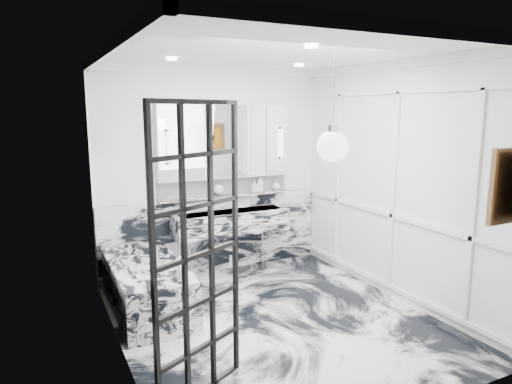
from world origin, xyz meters
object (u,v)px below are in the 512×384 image
trough_sink (231,222)px  bathtub (147,286)px  crittall_door (198,255)px  mirror_cabinet (225,141)px

trough_sink → bathtub: (-1.33, -0.66, -0.45)m
trough_sink → bathtub: 1.55m
crittall_door → mirror_cabinet: 2.96m
trough_sink → mirror_cabinet: bearing=90.0°
crittall_door → trough_sink: size_ratio=1.44×
crittall_door → trough_sink: (1.30, 2.41, -0.42)m
mirror_cabinet → bathtub: bearing=-147.9°
crittall_door → mirror_cabinet: bearing=36.8°
bathtub → trough_sink: bearing=26.5°
crittall_door → mirror_cabinet: size_ratio=1.21×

